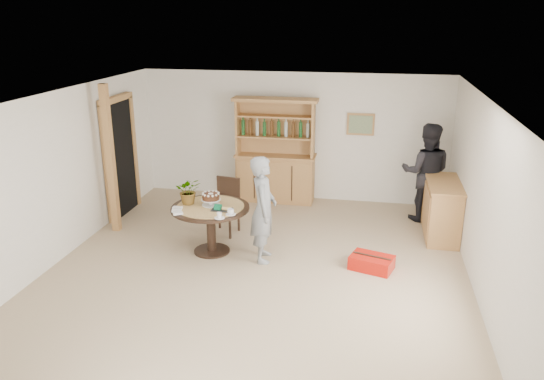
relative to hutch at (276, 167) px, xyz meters
The scene contains 17 objects.
ground 3.33m from the hutch, 84.71° to the right, with size 7.00×7.00×0.00m, color tan.
room_shell 3.41m from the hutch, 84.65° to the right, with size 6.04×7.04×2.52m.
doorway 2.94m from the hutch, 154.78° to the right, with size 0.13×1.10×2.18m.
pine_post 3.20m from the hutch, 139.62° to the right, with size 0.12×0.12×2.50m, color #B07D4A.
hutch is the anchor object (origin of this frame).
sideboard 3.29m from the hutch, 22.21° to the right, with size 0.54×1.26×0.94m.
dining_table 2.63m from the hutch, 101.68° to the right, with size 1.20×1.20×0.76m.
dining_chair 1.83m from the hutch, 106.57° to the right, with size 0.48×0.48×0.95m.
birthday_cake 2.59m from the hutch, 101.90° to the right, with size 0.30×0.30×0.20m.
flower_vase 2.69m from the hutch, 109.26° to the right, with size 0.38×0.33×0.42m, color #3F7233.
gift_tray 2.72m from the hutch, 96.71° to the right, with size 0.30×0.20×0.08m.
coffee_cup_a 2.86m from the hutch, 92.65° to the right, with size 0.15×0.15×0.09m.
coffee_cup_b 3.04m from the hutch, 94.77° to the right, with size 0.15×0.15×0.08m.
napkins 3.04m from the hutch, 108.07° to the right, with size 0.24×0.33×0.03m.
teen_boy 2.70m from the hutch, 83.23° to the right, with size 0.59×0.39×1.61m, color gray.
adult_person 2.86m from the hutch, 10.60° to the right, with size 0.86×0.67×1.77m, color black.
red_suitcase 3.37m from the hutch, 54.33° to the right, with size 0.69×0.56×0.21m.
Camera 1 is at (1.54, -6.59, 3.56)m, focal length 35.00 mm.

